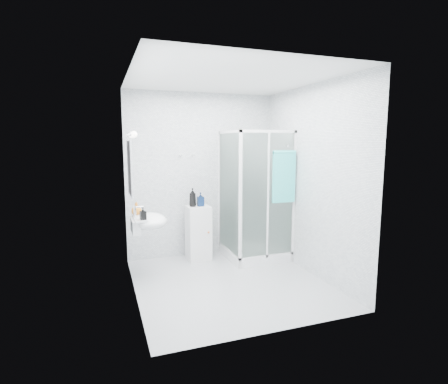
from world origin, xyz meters
name	(u,v)px	position (x,y,z in m)	size (l,w,h in m)	color
room	(230,184)	(0.00, 0.00, 1.30)	(2.40, 2.60, 2.60)	silver
shower_enclosure	(252,231)	(0.67, 0.77, 0.45)	(0.90, 0.95, 2.00)	white
wall_basin	(147,221)	(-0.99, 0.45, 0.80)	(0.46, 0.56, 0.35)	white
mirror	(130,168)	(-1.19, 0.45, 1.50)	(0.02, 0.60, 0.70)	white
vanity_lights	(132,135)	(-1.14, 0.45, 1.92)	(0.10, 0.40, 0.08)	silver
wall_hooks	(187,156)	(-0.25, 1.26, 1.62)	(0.23, 0.06, 0.03)	silver
storage_cabinet	(198,233)	(-0.13, 1.03, 0.42)	(0.36, 0.38, 0.85)	silver
hand_towel	(284,175)	(0.98, 0.36, 1.35)	(0.36, 0.05, 0.76)	#31BCB8
shampoo_bottle_a	(193,197)	(-0.22, 1.03, 0.99)	(0.11, 0.11, 0.29)	black
shampoo_bottle_b	(201,199)	(-0.09, 1.03, 0.95)	(0.10, 0.10, 0.21)	#0A1D41
soap_dispenser_orange	(136,209)	(-1.11, 0.57, 0.95)	(0.14, 0.14, 0.17)	orange
soap_dispenser_black	(143,213)	(-1.06, 0.27, 0.94)	(0.07, 0.07, 0.16)	black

